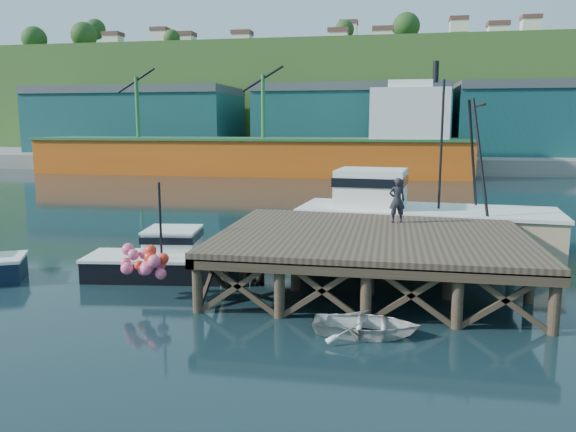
% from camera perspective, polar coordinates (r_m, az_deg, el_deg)
% --- Properties ---
extents(ground, '(300.00, 300.00, 0.00)m').
position_cam_1_polar(ground, '(24.00, -4.89, -6.12)').
color(ground, black).
rests_on(ground, ground).
extents(wharf, '(12.00, 10.00, 2.62)m').
position_cam_1_polar(wharf, '(22.56, 8.52, -2.13)').
color(wharf, brown).
rests_on(wharf, ground).
extents(far_quay, '(160.00, 40.00, 2.00)m').
position_cam_1_polar(far_quay, '(92.66, 6.66, 5.93)').
color(far_quay, gray).
rests_on(far_quay, ground).
extents(warehouse_left, '(32.00, 16.00, 9.00)m').
position_cam_1_polar(warehouse_left, '(96.53, -14.98, 9.08)').
color(warehouse_left, '#17494C').
rests_on(warehouse_left, far_quay).
extents(warehouse_mid, '(28.00, 16.00, 9.00)m').
position_cam_1_polar(warehouse_mid, '(87.51, 6.50, 9.34)').
color(warehouse_mid, '#17494C').
rests_on(warehouse_mid, far_quay).
extents(warehouse_right, '(30.00, 16.00, 9.00)m').
position_cam_1_polar(warehouse_right, '(90.48, 26.03, 8.47)').
color(warehouse_right, '#17494C').
rests_on(warehouse_right, far_quay).
extents(cargo_ship, '(55.50, 10.00, 13.75)m').
position_cam_1_polar(cargo_ship, '(71.87, -1.31, 6.88)').
color(cargo_ship, '#D45714').
rests_on(cargo_ship, ground).
extents(hillside, '(220.00, 50.00, 22.00)m').
position_cam_1_polar(hillside, '(122.54, 7.72, 11.40)').
color(hillside, '#2D511E').
rests_on(hillside, ground).
extents(boat_black, '(6.88, 5.73, 4.09)m').
position_cam_1_polar(boat_black, '(24.33, -12.10, -4.26)').
color(boat_black, black).
rests_on(boat_black, ground).
extents(trawler, '(13.11, 5.80, 8.52)m').
position_cam_1_polar(trawler, '(29.20, 13.34, -0.04)').
color(trawler, tan).
rests_on(trawler, ground).
extents(dinghy, '(3.26, 2.33, 0.67)m').
position_cam_1_polar(dinghy, '(17.58, 7.92, -10.87)').
color(dinghy, silver).
rests_on(dinghy, ground).
extents(dockworker, '(0.80, 0.61, 1.96)m').
position_cam_1_polar(dockworker, '(24.88, 11.02, 1.59)').
color(dockworker, black).
rests_on(dockworker, wharf).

